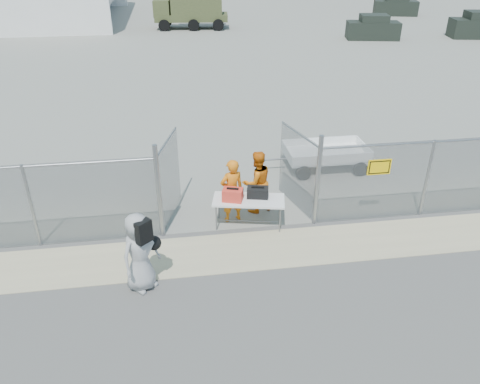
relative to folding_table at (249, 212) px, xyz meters
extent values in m
plane|color=#505050|center=(-0.25, -2.16, -0.39)|extent=(160.00, 160.00, 0.00)
cube|color=gray|center=(-0.25, 39.84, -0.38)|extent=(160.00, 80.00, 0.01)
cube|color=#BBAF87|center=(-0.25, -1.16, -0.38)|extent=(44.00, 1.60, 0.01)
cube|color=#F03E2E|center=(-0.41, 0.01, 0.55)|extent=(0.59, 0.48, 0.32)
cube|color=black|center=(0.25, 0.09, 0.52)|extent=(0.61, 0.44, 0.27)
imported|color=orange|center=(-0.39, 0.32, 0.50)|extent=(0.74, 0.59, 1.78)
imported|color=orange|center=(0.34, 0.72, 0.50)|extent=(1.04, 0.92, 1.77)
imported|color=#9D9D9D|center=(-2.67, -2.12, 0.52)|extent=(1.05, 1.03, 1.82)
camera|label=1|loc=(-1.75, -10.34, 6.31)|focal=35.00mm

